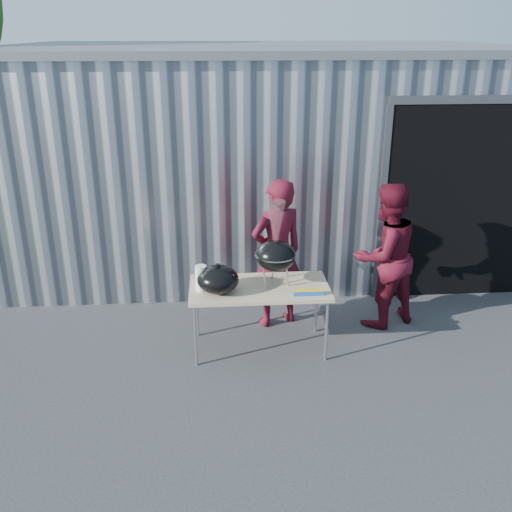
{
  "coord_description": "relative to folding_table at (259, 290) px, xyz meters",
  "views": [
    {
      "loc": [
        -0.02,
        -5.07,
        3.32
      ],
      "look_at": [
        0.39,
        0.62,
        1.05
      ],
      "focal_mm": 40.0,
      "sensor_mm": 36.0,
      "label": 1
    }
  ],
  "objects": [
    {
      "name": "white_tub",
      "position": [
        -0.55,
        0.17,
        0.09
      ],
      "size": [
        0.2,
        0.15,
        0.1
      ],
      "primitive_type": "cube",
      "color": "white",
      "rests_on": "folding_table"
    },
    {
      "name": "foil_box",
      "position": [
        0.5,
        -0.25,
        0.07
      ],
      "size": [
        0.32,
        0.06,
        0.06
      ],
      "color": "#1B52B4",
      "rests_on": "folding_table"
    },
    {
      "name": "building",
      "position": [
        0.5,
        4.11,
        0.83
      ],
      "size": [
        8.2,
        6.2,
        3.1
      ],
      "color": "silver",
      "rests_on": "ground"
    },
    {
      "name": "ground",
      "position": [
        -0.42,
        -0.48,
        -0.71
      ],
      "size": [
        80.0,
        80.0,
        0.0
      ],
      "primitive_type": "plane",
      "color": "#2F2F32"
    },
    {
      "name": "kettle_grill",
      "position": [
        0.17,
        0.04,
        0.46
      ],
      "size": [
        0.44,
        0.44,
        0.94
      ],
      "color": "black",
      "rests_on": "folding_table"
    },
    {
      "name": "paper_towels",
      "position": [
        -0.62,
        -0.05,
        0.18
      ],
      "size": [
        0.12,
        0.12,
        0.28
      ],
      "primitive_type": "cylinder",
      "color": "white",
      "rests_on": "folding_table"
    },
    {
      "name": "person_bystander",
      "position": [
        1.5,
        0.49,
        0.16
      ],
      "size": [
        1.03,
        0.93,
        1.73
      ],
      "primitive_type": "imported",
      "rotation": [
        0.0,
        0.0,
        3.54
      ],
      "color": "#4F0D1B",
      "rests_on": "ground"
    },
    {
      "name": "grill_lid",
      "position": [
        -0.44,
        -0.1,
        0.18
      ],
      "size": [
        0.44,
        0.44,
        0.32
      ],
      "color": "black",
      "rests_on": "folding_table"
    },
    {
      "name": "folding_table",
      "position": [
        0.0,
        0.0,
        0.0
      ],
      "size": [
        1.5,
        0.75,
        0.75
      ],
      "color": "tan",
      "rests_on": "ground"
    },
    {
      "name": "person_cook",
      "position": [
        0.25,
        0.58,
        0.18
      ],
      "size": [
        0.77,
        0.64,
        1.79
      ],
      "primitive_type": "imported",
      "rotation": [
        0.0,
        0.0,
        3.54
      ],
      "color": "#4F0D1B",
      "rests_on": "ground"
    }
  ]
}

